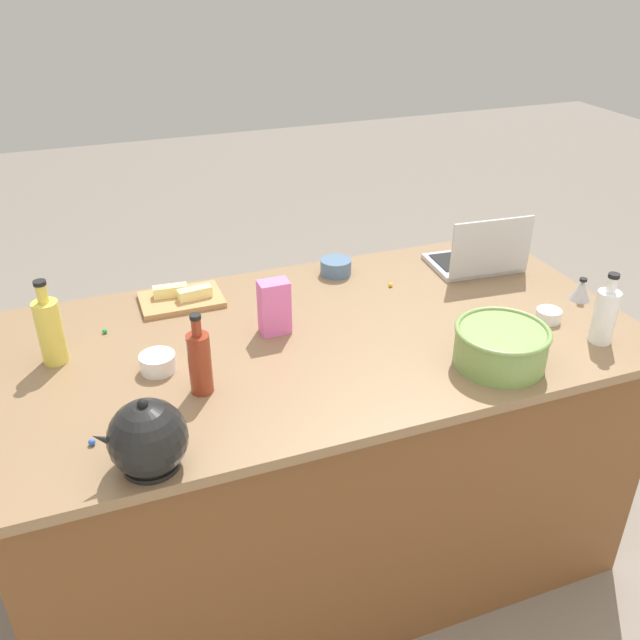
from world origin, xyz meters
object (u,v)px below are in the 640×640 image
ramekin_small (158,363)px  laptop (479,257)px  bottle_oil (50,330)px  bottle_vinegar (605,315)px  candy_bag (274,307)px  mixing_bowl_large (501,345)px  cutting_board (181,300)px  butter_stick_left (170,291)px  butter_stick_right (195,293)px  bottle_soy (200,361)px  kitchen_timer (581,290)px  kettle (148,439)px  ramekin_wide (336,267)px  ramekin_medium (548,315)px

ramekin_small → laptop: bearing=-167.7°
bottle_oil → bottle_vinegar: 1.58m
bottle_vinegar → candy_bag: (0.89, -0.39, -0.00)m
mixing_bowl_large → cutting_board: 1.03m
butter_stick_left → butter_stick_right: same height
mixing_bowl_large → bottle_soy: 0.83m
laptop → butter_stick_right: laptop is taller
bottle_soy → kitchen_timer: size_ratio=3.00×
bottle_vinegar → kettle: (1.33, 0.09, -0.01)m
mixing_bowl_large → kettle: bearing=5.1°
cutting_board → kettle: bearing=74.7°
laptop → kitchen_timer: bearing=120.8°
laptop → kettle: size_ratio=1.53×
butter_stick_right → kitchen_timer: kitchen_timer is taller
kettle → ramekin_wide: bearing=-134.0°
laptop → ramekin_medium: size_ratio=4.21×
cutting_board → mixing_bowl_large: bearing=138.2°
kitchen_timer → candy_bag: size_ratio=0.45×
bottle_soy → bottle_oil: bottle_oil is taller
ramekin_medium → candy_bag: size_ratio=0.46×
mixing_bowl_large → butter_stick_left: (0.80, -0.71, -0.02)m
kitchen_timer → bottle_oil: bearing=-7.4°
bottle_soy → kitchen_timer: bearing=-176.6°
cutting_board → butter_stick_left: butter_stick_left is taller
ramekin_medium → bottle_oil: bearing=-11.6°
ramekin_wide → candy_bag: candy_bag is taller
laptop → kitchen_timer: (-0.19, 0.32, -0.01)m
butter_stick_right → ramekin_wide: bearing=-175.1°
laptop → mixing_bowl_large: 0.63m
ramekin_medium → ramekin_wide: ramekin_wide is taller
laptop → butter_stick_right: size_ratio=2.96×
butter_stick_right → kitchen_timer: bearing=160.6°
bottle_soy → ramekin_wide: bearing=-137.7°
cutting_board → candy_bag: bearing=128.2°
bottle_vinegar → candy_bag: 0.97m
butter_stick_left → ramekin_small: bearing=75.4°
bottle_vinegar → butter_stick_right: size_ratio=2.01×
bottle_oil → candy_bag: (-0.63, 0.06, -0.02)m
cutting_board → ramekin_medium: bearing=153.3°
bottle_soy → bottle_oil: 0.46m
butter_stick_right → bottle_vinegar: bearing=148.4°
ramekin_medium → kettle: bearing=10.9°
ramekin_small → ramekin_medium: size_ratio=1.28×
bottle_oil → ramekin_wide: 0.99m
ramekin_wide → candy_bag: (0.32, 0.32, 0.06)m
ramekin_small → candy_bag: candy_bag is taller
laptop → ramekin_wide: (0.49, -0.14, -0.02)m
butter_stick_right → candy_bag: 0.33m
bottle_soy → butter_stick_left: size_ratio=2.10×
butter_stick_left → ramekin_medium: bearing=152.9°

